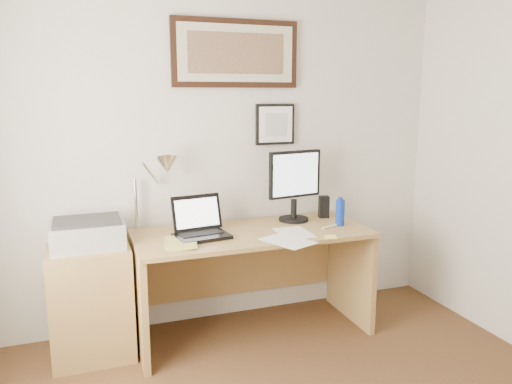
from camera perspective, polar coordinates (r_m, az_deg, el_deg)
name	(u,v)px	position (r m, az deg, el deg)	size (l,w,h in m)	color
wall_back	(216,153)	(3.63, -4.62, 4.44)	(3.50, 0.02, 2.50)	silver
side_cabinet	(92,303)	(3.42, -18.28, -11.93)	(0.50, 0.40, 0.73)	#9C7741
water_bottle	(340,213)	(3.60, 9.58, -2.35)	(0.06, 0.06, 0.18)	#0C2D9F
bottle_cap	(341,199)	(3.57, 9.64, -0.75)	(0.03, 0.03, 0.02)	#0C2D9F
speaker	(324,207)	(3.81, 7.76, -1.69)	(0.07, 0.06, 0.16)	black
paper_sheet_a	(288,241)	(3.20, 3.66, -5.59)	(0.23, 0.33, 0.00)	white
paper_sheet_b	(294,233)	(3.38, 4.37, -4.67)	(0.21, 0.30, 0.00)	white
sticky_pad	(331,237)	(3.29, 8.52, -5.10)	(0.08, 0.08, 0.01)	#FFFE78
marker_pen	(330,227)	(3.54, 8.41, -3.93)	(0.02, 0.02, 0.14)	silver
book	(165,244)	(3.16, -10.40, -5.83)	(0.20, 0.27, 0.02)	#C5BC5C
desk	(248,260)	(3.57, -0.87, -7.78)	(1.60, 0.70, 0.75)	#9C7741
laptop	(200,228)	(3.31, -6.41, -4.06)	(0.37, 0.34, 0.26)	black
lcd_monitor	(295,182)	(3.64, 4.44, 1.13)	(0.42, 0.22, 0.52)	black
printer	(88,233)	(3.29, -18.68, -4.49)	(0.44, 0.34, 0.18)	#A1A1A3
desk_lamp	(164,168)	(3.37, -10.48, 2.69)	(0.29, 0.27, 0.53)	silver
picture_large	(236,53)	(3.63, -2.30, 15.54)	(0.92, 0.04, 0.47)	black
picture_small	(275,124)	(3.73, 2.20, 7.73)	(0.30, 0.03, 0.30)	black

